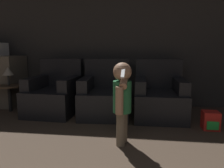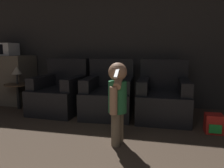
% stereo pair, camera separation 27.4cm
% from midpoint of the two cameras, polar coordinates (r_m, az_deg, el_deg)
% --- Properties ---
extents(wall_back, '(8.40, 0.05, 2.60)m').
position_cam_midpoint_polar(wall_back, '(4.26, 5.82, 11.94)').
color(wall_back, '#33302D').
rests_on(wall_back, ground_plane).
extents(armchair_left, '(0.82, 0.95, 0.92)m').
position_cam_midpoint_polar(armchair_left, '(3.92, -11.36, -2.40)').
color(armchair_left, black).
rests_on(armchair_left, ground_plane).
extents(armchair_middle, '(0.83, 0.96, 0.92)m').
position_cam_midpoint_polar(armchair_middle, '(3.65, 1.32, -3.05)').
color(armchair_middle, black).
rests_on(armchair_middle, ground_plane).
extents(armchair_right, '(0.78, 0.92, 0.92)m').
position_cam_midpoint_polar(armchair_right, '(3.59, 15.35, -3.60)').
color(armchair_right, black).
rests_on(armchair_right, ground_plane).
extents(person_toddler, '(0.21, 0.36, 0.94)m').
position_cam_midpoint_polar(person_toddler, '(2.44, 4.64, -3.45)').
color(person_toddler, brown).
rests_on(person_toddler, ground_plane).
extents(toy_backpack, '(0.21, 0.22, 0.25)m').
position_cam_midpoint_polar(toy_backpack, '(3.24, 27.28, -9.22)').
color(toy_backpack, red).
rests_on(toy_backpack, ground_plane).
extents(kitchen_counter, '(1.20, 0.62, 0.96)m').
position_cam_midpoint_polar(kitchen_counter, '(4.93, -25.18, 1.17)').
color(kitchen_counter, '#665B4C').
rests_on(kitchen_counter, ground_plane).
extents(microwave, '(0.53, 0.35, 0.25)m').
position_cam_midpoint_polar(microwave, '(4.86, -25.24, 8.20)').
color(microwave, silver).
rests_on(microwave, kitchen_counter).
extents(side_table, '(0.46, 0.46, 0.46)m').
position_cam_midpoint_polar(side_table, '(4.25, -21.74, -0.96)').
color(side_table, black).
rests_on(side_table, ground_plane).
extents(lamp, '(0.18, 0.18, 0.32)m').
position_cam_midpoint_polar(lamp, '(4.21, -21.99, 3.26)').
color(lamp, '#262626').
rests_on(lamp, side_table).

